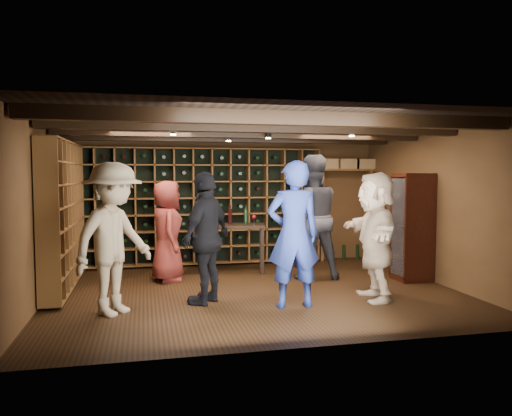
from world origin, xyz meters
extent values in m
plane|color=black|center=(0.00, 0.00, 0.00)|extent=(6.00, 6.00, 0.00)
plane|color=#4E331A|center=(0.00, 2.50, 1.25)|extent=(6.00, 0.00, 6.00)
plane|color=#4E331A|center=(0.00, -2.50, 1.25)|extent=(6.00, 0.00, 6.00)
plane|color=#4E331A|center=(-3.00, 0.00, 1.25)|extent=(0.00, 5.00, 5.00)
plane|color=#4E331A|center=(3.00, 0.00, 1.25)|extent=(0.00, 5.00, 5.00)
plane|color=black|center=(0.00, 0.00, 2.50)|extent=(6.00, 6.00, 0.00)
cube|color=black|center=(0.00, -1.60, 2.42)|extent=(5.90, 0.18, 0.16)
cube|color=black|center=(0.00, -0.50, 2.42)|extent=(5.90, 0.18, 0.16)
cube|color=black|center=(0.00, 0.60, 2.42)|extent=(5.90, 0.18, 0.16)
cube|color=black|center=(0.00, 1.70, 2.42)|extent=(5.90, 0.18, 0.16)
cylinder|color=black|center=(-1.20, 0.00, 2.39)|extent=(0.10, 0.10, 0.10)
cylinder|color=black|center=(0.30, 0.40, 2.39)|extent=(0.10, 0.10, 0.10)
cylinder|color=black|center=(1.40, -0.30, 2.39)|extent=(0.10, 0.10, 0.10)
cylinder|color=black|center=(-0.20, 1.20, 2.39)|extent=(0.10, 0.10, 0.10)
cube|color=brown|center=(-0.52, 2.33, 1.15)|extent=(4.65, 0.30, 2.20)
cube|color=black|center=(-0.52, 2.33, 1.15)|extent=(4.56, 0.02, 2.16)
cube|color=brown|center=(-2.83, 0.82, 1.15)|extent=(0.30, 2.65, 2.20)
cube|color=black|center=(-2.83, 0.82, 1.15)|extent=(0.29, 0.02, 2.16)
cube|color=brown|center=(2.40, 2.32, 1.85)|extent=(1.15, 0.32, 0.04)
cube|color=brown|center=(2.92, 2.32, 0.93)|extent=(0.05, 0.28, 1.85)
cube|color=brown|center=(1.88, 2.32, 0.93)|extent=(0.05, 0.28, 1.85)
cube|color=#9C7F4E|center=(2.00, 2.32, 1.97)|extent=(0.40, 0.30, 0.20)
cube|color=#9C7F4E|center=(2.45, 2.32, 1.97)|extent=(0.40, 0.30, 0.20)
cube|color=#9C7F4E|center=(2.80, 2.32, 1.97)|extent=(0.40, 0.30, 0.20)
cube|color=black|center=(2.72, 0.20, 0.05)|extent=(0.55, 0.50, 0.10)
cube|color=black|center=(2.72, 0.20, 0.90)|extent=(0.55, 0.50, 1.70)
cube|color=white|center=(2.46, 0.20, 0.90)|extent=(0.01, 0.46, 1.60)
cube|color=black|center=(2.72, 0.20, 0.90)|extent=(0.50, 0.44, 0.02)
sphere|color=#59260C|center=(2.70, 0.20, 1.00)|extent=(0.18, 0.18, 0.18)
imported|color=navy|center=(0.31, -0.96, 0.97)|extent=(0.73, 0.49, 1.95)
imported|color=black|center=(1.12, 0.69, 1.04)|extent=(1.04, 0.83, 2.09)
imported|color=maroon|center=(-1.26, 1.03, 0.83)|extent=(0.57, 0.84, 1.66)
imported|color=black|center=(-0.79, -0.51, 0.90)|extent=(1.00, 1.10, 1.80)
imported|color=gray|center=(-2.00, -0.80, 0.96)|extent=(1.35, 1.40, 1.92)
imported|color=#C1A98E|center=(1.55, -0.82, 0.90)|extent=(0.76, 1.73, 1.80)
cube|color=black|center=(-0.07, 1.55, 0.84)|extent=(1.23, 0.78, 0.05)
cube|color=black|center=(-0.63, 1.41, 0.41)|extent=(0.07, 0.07, 0.82)
cube|color=black|center=(0.40, 1.22, 0.41)|extent=(0.07, 0.07, 0.82)
cube|color=black|center=(-0.54, 1.88, 0.41)|extent=(0.07, 0.07, 0.82)
cube|color=black|center=(0.49, 1.68, 0.41)|extent=(0.07, 0.07, 0.82)
cylinder|color=black|center=(-0.34, 1.65, 1.00)|extent=(0.07, 0.07, 0.28)
cylinder|color=black|center=(-0.11, 1.60, 1.00)|extent=(0.07, 0.07, 0.28)
cylinder|color=black|center=(0.17, 1.55, 1.00)|extent=(0.07, 0.07, 0.28)
camera|label=1|loc=(-1.62, -7.25, 1.78)|focal=35.00mm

